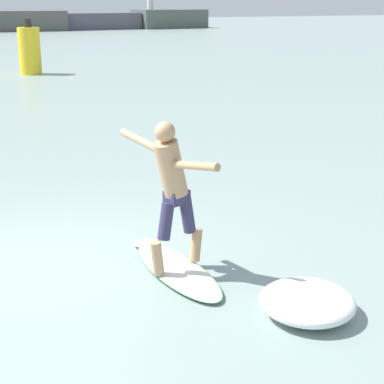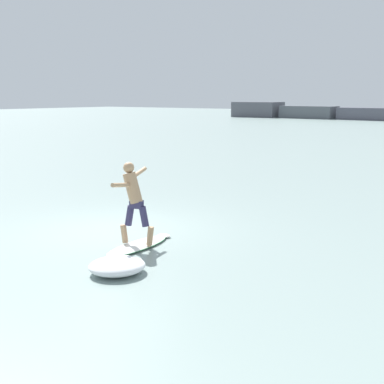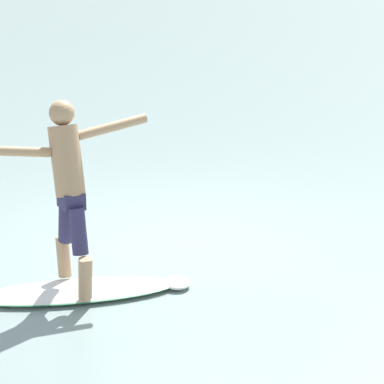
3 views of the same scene
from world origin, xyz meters
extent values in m
plane|color=gray|center=(0.00, 0.00, 0.00)|extent=(200.00, 200.00, 0.00)
ellipsoid|color=white|center=(1.45, -0.96, 0.04)|extent=(0.71, 1.98, 0.09)
ellipsoid|color=white|center=(1.39, 0.03, 0.04)|extent=(0.34, 0.29, 0.08)
ellipsoid|color=#339E56|center=(1.45, -0.96, 0.04)|extent=(0.73, 1.99, 0.04)
cone|color=black|center=(1.65, -1.61, -0.06)|extent=(0.05, 0.05, 0.14)
cone|color=black|center=(1.32, -1.63, -0.06)|extent=(0.05, 0.05, 0.14)
cylinder|color=tan|center=(1.16, -1.05, 0.29)|extent=(0.21, 0.18, 0.41)
cylinder|color=#343053|center=(1.29, -1.01, 0.71)|extent=(0.26, 0.21, 0.45)
cylinder|color=tan|center=(1.73, -0.86, 0.29)|extent=(0.21, 0.18, 0.41)
cylinder|color=#343053|center=(1.60, -0.90, 0.71)|extent=(0.26, 0.21, 0.45)
cube|color=#343053|center=(1.45, -0.96, 0.97)|extent=(0.31, 0.27, 0.16)
cylinder|color=tan|center=(1.37, -0.98, 1.32)|extent=(0.50, 0.40, 0.70)
sphere|color=tan|center=(1.29, -1.01, 1.76)|extent=(0.24, 0.24, 0.24)
cylinder|color=tan|center=(1.47, -1.46, 1.46)|extent=(0.30, 0.69, 0.21)
cylinder|color=tan|center=(1.16, -0.54, 1.58)|extent=(0.31, 0.69, 0.20)
camera|label=1|loc=(-1.24, -7.54, 3.17)|focal=60.00mm
camera|label=2|loc=(9.04, -9.34, 3.28)|focal=50.00mm
camera|label=3|loc=(9.54, -0.99, 3.58)|focal=85.00mm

